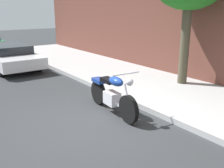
# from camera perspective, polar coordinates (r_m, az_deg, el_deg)

# --- Properties ---
(ground_plane) EXTENTS (60.00, 60.00, 0.00)m
(ground_plane) POSITION_cam_1_polar(r_m,az_deg,el_deg) (6.02, -3.11, -8.39)
(ground_plane) COLOR #303335
(sidewalk) EXTENTS (25.09, 3.26, 0.14)m
(sidewalk) POSITION_cam_1_polar(r_m,az_deg,el_deg) (7.87, 15.20, -2.39)
(sidewalk) COLOR #ACACAC
(sidewalk) RESTS_ON ground
(motorcycle) EXTENTS (2.11, 0.70, 1.16)m
(motorcycle) POSITION_cam_1_polar(r_m,az_deg,el_deg) (6.36, 0.03, -2.32)
(motorcycle) COLOR black
(motorcycle) RESTS_ON ground
(parked_car_white) EXTENTS (4.55, 1.78, 1.03)m
(parked_car_white) POSITION_cam_1_polar(r_m,az_deg,el_deg) (12.35, -21.99, 5.98)
(parked_car_white) COLOR black
(parked_car_white) RESTS_ON ground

